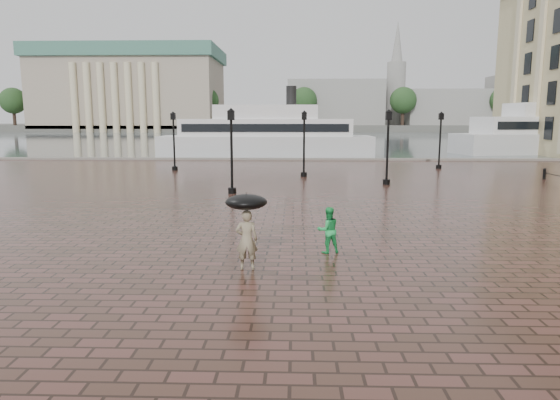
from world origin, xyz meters
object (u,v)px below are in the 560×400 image
at_px(street_lamps, 310,143).
at_px(ferry_near, 266,135).
at_px(adult_pedestrian, 247,240).
at_px(ferry_far, 557,133).
at_px(child_pedestrian, 328,230).

bearing_deg(street_lamps, ferry_near, 102.00).
bearing_deg(adult_pedestrian, ferry_near, -90.04).
xyz_separation_m(street_lamps, ferry_far, (29.31, 24.99, 0.03)).
bearing_deg(adult_pedestrian, child_pedestrian, -145.40).
xyz_separation_m(street_lamps, ferry_near, (-4.12, 19.40, -0.11)).
distance_m(adult_pedestrian, child_pedestrian, 2.85).
height_order(street_lamps, ferry_far, ferry_far).
bearing_deg(ferry_near, child_pedestrian, -85.16).
distance_m(street_lamps, ferry_near, 19.83).
relative_size(street_lamps, child_pedestrian, 15.44).
distance_m(adult_pedestrian, ferry_far, 56.07).
relative_size(child_pedestrian, ferry_near, 0.06).
xyz_separation_m(street_lamps, child_pedestrian, (-0.02, -19.58, -1.63)).
distance_m(street_lamps, child_pedestrian, 19.65).
bearing_deg(street_lamps, adult_pedestrian, -96.12).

